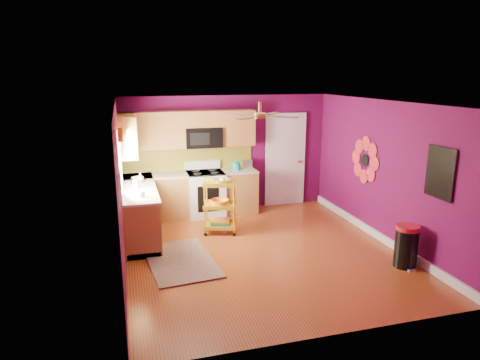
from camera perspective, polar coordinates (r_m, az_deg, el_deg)
name	(u,v)px	position (r m, az deg, el deg)	size (l,w,h in m)	color
ground	(262,251)	(7.38, 2.96, -9.48)	(5.00, 5.00, 0.00)	maroon
room_envelope	(265,157)	(6.90, 3.34, 3.07)	(4.54, 5.04, 2.52)	#5C0A44
lower_cabinets	(170,203)	(8.64, -9.37, -3.04)	(2.81, 2.31, 0.94)	brown
electric_range	(205,193)	(9.08, -4.63, -1.75)	(0.76, 0.66, 1.13)	white
upper_cabinetry	(170,132)	(8.71, -9.30, 6.29)	(2.80, 2.30, 1.26)	brown
left_window	(120,146)	(7.56, -15.71, 4.33)	(0.08, 1.35, 1.08)	white
panel_door	(285,161)	(9.74, 6.02, 2.58)	(0.95, 0.11, 2.15)	white
right_wall_art	(395,165)	(7.64, 20.00, 1.87)	(0.04, 2.74, 1.04)	black
ceiling_fan	(260,115)	(6.99, 2.67, 8.67)	(1.01, 1.01, 0.26)	#BF8C3F
shag_rug	(181,261)	(7.07, -7.93, -10.59)	(1.00, 1.64, 0.02)	black
rolling_cart	(220,204)	(8.04, -2.63, -3.25)	(0.70, 0.59, 1.09)	yellow
trash_can	(406,246)	(7.19, 21.27, -8.22)	(0.37, 0.39, 0.67)	black
teal_kettle	(236,166)	(9.12, -0.51, 1.87)	(0.18, 0.18, 0.21)	teal
toaster	(247,164)	(9.30, 0.89, 2.14)	(0.22, 0.15, 0.18)	beige
soap_bottle_a	(135,183)	(7.86, -13.85, -0.39)	(0.09, 0.09, 0.20)	#EA3F72
soap_bottle_b	(140,177)	(8.34, -13.16, 0.37)	(0.14, 0.14, 0.18)	white
counter_dish	(137,179)	(8.47, -13.52, 0.16)	(0.24, 0.24, 0.06)	white
counter_cup	(141,194)	(7.31, -13.02, -1.86)	(0.12, 0.12, 0.09)	white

